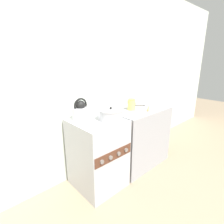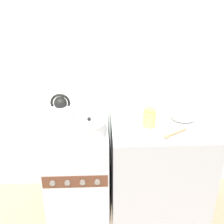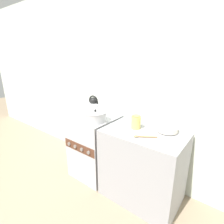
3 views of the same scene
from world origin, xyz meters
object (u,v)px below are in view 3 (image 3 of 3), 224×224
object	(u,v)px
cooking_pot	(95,117)
storage_jar	(136,122)
stove	(95,146)
enamel_bowl	(168,129)
kettle	(94,106)

from	to	relation	value
cooking_pot	storage_jar	bearing A→B (deg)	14.23
stove	storage_jar	xyz separation A→B (m)	(0.60, 0.02, 0.48)
stove	enamel_bowl	world-z (taller)	enamel_bowl
stove	kettle	world-z (taller)	kettle
kettle	cooking_pot	size ratio (longest dim) A/B	0.92
kettle	stove	bearing A→B (deg)	-46.72
storage_jar	stove	bearing A→B (deg)	-177.89
enamel_bowl	kettle	bearing A→B (deg)	-179.02
cooking_pot	storage_jar	size ratio (longest dim) A/B	1.80
stove	kettle	distance (m)	0.54
kettle	storage_jar	xyz separation A→B (m)	(0.72, -0.10, -0.03)
kettle	enamel_bowl	size ratio (longest dim) A/B	1.15
kettle	enamel_bowl	xyz separation A→B (m)	(1.03, 0.02, -0.07)
stove	kettle	size ratio (longest dim) A/B	3.36
stove	cooking_pot	world-z (taller)	cooking_pot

